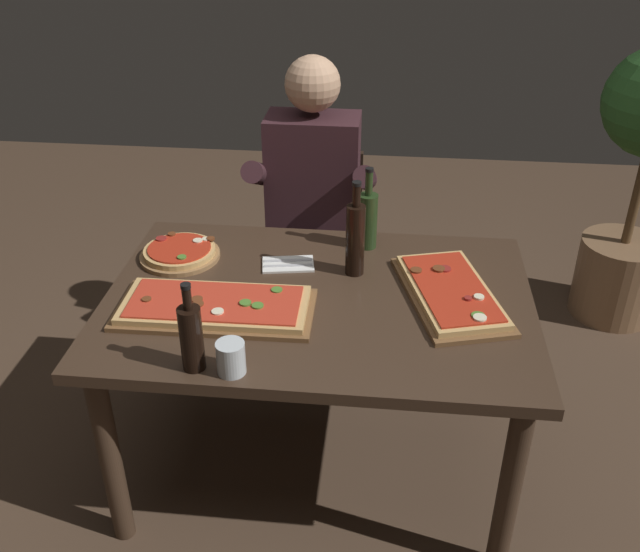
{
  "coord_description": "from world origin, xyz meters",
  "views": [
    {
      "loc": [
        0.21,
        -1.95,
        1.99
      ],
      "look_at": [
        0.0,
        0.05,
        0.79
      ],
      "focal_mm": 39.89,
      "sensor_mm": 36.0,
      "label": 1
    }
  ],
  "objects_px": {
    "pizza_rectangular_left": "(451,292)",
    "pizza_round_far": "(180,253)",
    "pizza_rectangular_front": "(215,307)",
    "tumbler_near_camera": "(231,360)",
    "seated_diner": "(312,201)",
    "vinegar_bottle_green": "(191,336)",
    "dining_table": "(318,321)",
    "wine_bottle_dark": "(368,219)",
    "oil_bottle_amber": "(355,237)",
    "diner_chair": "(315,241)"
  },
  "relations": [
    {
      "from": "pizza_rectangular_left",
      "to": "pizza_round_far",
      "type": "xyz_separation_m",
      "value": [
        -0.95,
        0.17,
        -0.0
      ]
    },
    {
      "from": "pizza_rectangular_front",
      "to": "tumbler_near_camera",
      "type": "relative_size",
      "value": 6.46
    },
    {
      "from": "seated_diner",
      "to": "vinegar_bottle_green",
      "type": "bearing_deg",
      "value": -100.05
    },
    {
      "from": "dining_table",
      "to": "pizza_rectangular_left",
      "type": "distance_m",
      "value": 0.45
    },
    {
      "from": "dining_table",
      "to": "pizza_round_far",
      "type": "distance_m",
      "value": 0.57
    },
    {
      "from": "wine_bottle_dark",
      "to": "vinegar_bottle_green",
      "type": "height_order",
      "value": "wine_bottle_dark"
    },
    {
      "from": "dining_table",
      "to": "oil_bottle_amber",
      "type": "distance_m",
      "value": 0.31
    },
    {
      "from": "pizza_round_far",
      "to": "diner_chair",
      "type": "height_order",
      "value": "diner_chair"
    },
    {
      "from": "wine_bottle_dark",
      "to": "seated_diner",
      "type": "bearing_deg",
      "value": 123.7
    },
    {
      "from": "pizza_rectangular_left",
      "to": "oil_bottle_amber",
      "type": "relative_size",
      "value": 1.67
    },
    {
      "from": "wine_bottle_dark",
      "to": "pizza_rectangular_front",
      "type": "bearing_deg",
      "value": -132.96
    },
    {
      "from": "pizza_rectangular_front",
      "to": "wine_bottle_dark",
      "type": "relative_size",
      "value": 2.03
    },
    {
      "from": "vinegar_bottle_green",
      "to": "diner_chair",
      "type": "bearing_deg",
      "value": 80.89
    },
    {
      "from": "oil_bottle_amber",
      "to": "vinegar_bottle_green",
      "type": "height_order",
      "value": "oil_bottle_amber"
    },
    {
      "from": "wine_bottle_dark",
      "to": "seated_diner",
      "type": "height_order",
      "value": "seated_diner"
    },
    {
      "from": "vinegar_bottle_green",
      "to": "tumbler_near_camera",
      "type": "distance_m",
      "value": 0.13
    },
    {
      "from": "diner_chair",
      "to": "pizza_rectangular_left",
      "type": "bearing_deg",
      "value": -56.59
    },
    {
      "from": "dining_table",
      "to": "vinegar_bottle_green",
      "type": "height_order",
      "value": "vinegar_bottle_green"
    },
    {
      "from": "seated_diner",
      "to": "oil_bottle_amber",
      "type": "bearing_deg",
      "value": -69.35
    },
    {
      "from": "wine_bottle_dark",
      "to": "oil_bottle_amber",
      "type": "height_order",
      "value": "oil_bottle_amber"
    },
    {
      "from": "dining_table",
      "to": "diner_chair",
      "type": "relative_size",
      "value": 1.61
    },
    {
      "from": "oil_bottle_amber",
      "to": "pizza_rectangular_front",
      "type": "bearing_deg",
      "value": -145.31
    },
    {
      "from": "wine_bottle_dark",
      "to": "diner_chair",
      "type": "height_order",
      "value": "wine_bottle_dark"
    },
    {
      "from": "oil_bottle_amber",
      "to": "seated_diner",
      "type": "bearing_deg",
      "value": 110.65
    },
    {
      "from": "pizza_round_far",
      "to": "tumbler_near_camera",
      "type": "height_order",
      "value": "tumbler_near_camera"
    },
    {
      "from": "vinegar_bottle_green",
      "to": "tumbler_near_camera",
      "type": "bearing_deg",
      "value": -4.69
    },
    {
      "from": "tumbler_near_camera",
      "to": "pizza_rectangular_left",
      "type": "bearing_deg",
      "value": 35.91
    },
    {
      "from": "pizza_rectangular_left",
      "to": "wine_bottle_dark",
      "type": "distance_m",
      "value": 0.44
    },
    {
      "from": "pizza_rectangular_front",
      "to": "oil_bottle_amber",
      "type": "xyz_separation_m",
      "value": [
        0.42,
        0.29,
        0.12
      ]
    },
    {
      "from": "pizza_rectangular_front",
      "to": "dining_table",
      "type": "bearing_deg",
      "value": 21.32
    },
    {
      "from": "pizza_rectangular_left",
      "to": "oil_bottle_amber",
      "type": "bearing_deg",
      "value": 158.55
    },
    {
      "from": "dining_table",
      "to": "wine_bottle_dark",
      "type": "bearing_deg",
      "value": 69.01
    },
    {
      "from": "wine_bottle_dark",
      "to": "seated_diner",
      "type": "relative_size",
      "value": 0.23
    },
    {
      "from": "wine_bottle_dark",
      "to": "tumbler_near_camera",
      "type": "distance_m",
      "value": 0.85
    },
    {
      "from": "pizza_rectangular_left",
      "to": "diner_chair",
      "type": "xyz_separation_m",
      "value": [
        -0.54,
        0.81,
        -0.27
      ]
    },
    {
      "from": "pizza_rectangular_left",
      "to": "wine_bottle_dark",
      "type": "bearing_deg",
      "value": 131.85
    },
    {
      "from": "pizza_rectangular_left",
      "to": "oil_bottle_amber",
      "type": "height_order",
      "value": "oil_bottle_amber"
    },
    {
      "from": "vinegar_bottle_green",
      "to": "oil_bottle_amber",
      "type": "bearing_deg",
      "value": 54.08
    },
    {
      "from": "oil_bottle_amber",
      "to": "diner_chair",
      "type": "xyz_separation_m",
      "value": [
        -0.21,
        0.69,
        -0.39
      ]
    },
    {
      "from": "wine_bottle_dark",
      "to": "tumbler_near_camera",
      "type": "relative_size",
      "value": 3.17
    },
    {
      "from": "oil_bottle_amber",
      "to": "tumbler_near_camera",
      "type": "bearing_deg",
      "value": -117.73
    },
    {
      "from": "pizza_round_far",
      "to": "tumbler_near_camera",
      "type": "relative_size",
      "value": 2.94
    },
    {
      "from": "diner_chair",
      "to": "seated_diner",
      "type": "distance_m",
      "value": 0.28
    },
    {
      "from": "dining_table",
      "to": "diner_chair",
      "type": "height_order",
      "value": "diner_chair"
    },
    {
      "from": "dining_table",
      "to": "vinegar_bottle_green",
      "type": "xyz_separation_m",
      "value": [
        -0.31,
        -0.4,
        0.2
      ]
    },
    {
      "from": "tumbler_near_camera",
      "to": "diner_chair",
      "type": "height_order",
      "value": "diner_chair"
    },
    {
      "from": "vinegar_bottle_green",
      "to": "tumbler_near_camera",
      "type": "relative_size",
      "value": 2.84
    },
    {
      "from": "tumbler_near_camera",
      "to": "dining_table",
      "type": "bearing_deg",
      "value": 64.27
    },
    {
      "from": "seated_diner",
      "to": "pizza_rectangular_front",
      "type": "bearing_deg",
      "value": -103.61
    },
    {
      "from": "oil_bottle_amber",
      "to": "seated_diner",
      "type": "distance_m",
      "value": 0.62
    }
  ]
}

